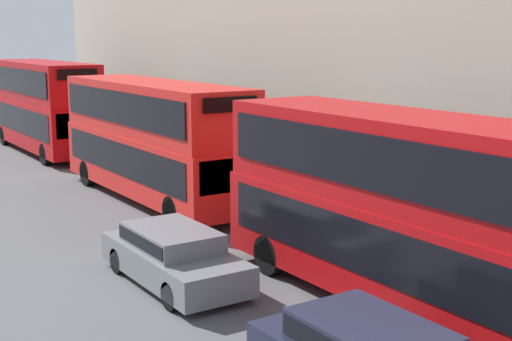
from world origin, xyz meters
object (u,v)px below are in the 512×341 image
(car_hatchback, at_px, (173,254))
(bus_leading, at_px, (417,207))
(bus_second_in_queue, at_px, (153,136))
(bus_third_in_queue, at_px, (44,103))

(car_hatchback, bearing_deg, bus_leading, -52.85)
(bus_second_in_queue, relative_size, car_hatchback, 2.34)
(bus_second_in_queue, height_order, bus_third_in_queue, bus_third_in_queue)
(bus_second_in_queue, bearing_deg, car_hatchback, -112.46)
(bus_second_in_queue, xyz_separation_m, bus_third_in_queue, (0.00, 12.73, 0.16))
(bus_third_in_queue, distance_m, car_hatchback, 21.31)
(bus_third_in_queue, height_order, car_hatchback, bus_third_in_queue)
(car_hatchback, bearing_deg, bus_third_in_queue, 80.79)
(bus_second_in_queue, bearing_deg, bus_third_in_queue, 90.00)
(bus_leading, xyz_separation_m, bus_third_in_queue, (0.00, 25.45, 0.17))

